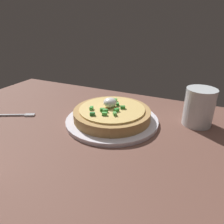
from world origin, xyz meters
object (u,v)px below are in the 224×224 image
(pizza, at_px, (112,113))
(fork, at_px, (18,115))
(plate, at_px, (112,120))
(cup_near, at_px, (199,108))

(pizza, height_order, fork, pizza)
(pizza, bearing_deg, fork, 16.81)
(plate, relative_size, pizza, 1.21)
(plate, height_order, fork, plate)
(plate, relative_size, cup_near, 2.53)
(pizza, relative_size, cup_near, 2.09)
(fork, bearing_deg, plate, -9.64)
(pizza, bearing_deg, cup_near, -158.22)
(plate, distance_m, fork, 0.28)
(plate, xyz_separation_m, cup_near, (-0.21, -0.09, 0.04))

